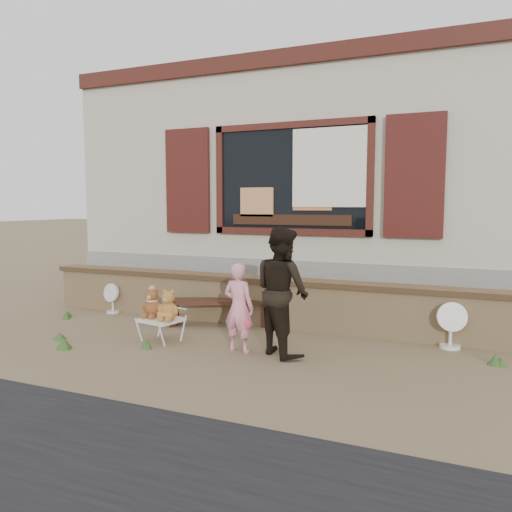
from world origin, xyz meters
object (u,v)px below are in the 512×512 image
at_px(bench, 219,306).
at_px(teddy_bear_right, 169,304).
at_px(teddy_bear_left, 153,302).
at_px(child, 239,307).
at_px(folding_chair, 161,320).
at_px(adult, 282,291).

xyz_separation_m(bench, teddy_bear_right, (-0.15, -1.02, 0.21)).
bearing_deg(teddy_bear_left, child, 9.69).
distance_m(folding_chair, adult, 1.60).
xyz_separation_m(child, adult, (0.48, 0.11, 0.20)).
bearing_deg(child, teddy_bear_right, 6.78).
bearing_deg(adult, bench, 0.14).
bearing_deg(bench, child, -75.07).
bearing_deg(teddy_bear_left, teddy_bear_right, -0.00).
relative_size(bench, child, 1.40).
distance_m(bench, teddy_bear_left, 1.07).
relative_size(child, adult, 0.71).
bearing_deg(teddy_bear_left, folding_chair, -0.00).
xyz_separation_m(bench, teddy_bear_left, (-0.42, -0.96, 0.21)).
bearing_deg(bench, teddy_bear_right, -120.55).
xyz_separation_m(bench, adult, (1.25, -0.90, 0.45)).
bearing_deg(folding_chair, child, 10.97).
relative_size(folding_chair, adult, 0.38).
height_order(bench, child, child).
distance_m(folding_chair, child, 1.08).
xyz_separation_m(bench, folding_chair, (-0.28, -0.99, -0.01)).
relative_size(bench, teddy_bear_right, 3.79).
distance_m(bench, teddy_bear_right, 1.05).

